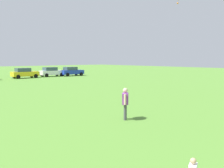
{
  "coord_description": "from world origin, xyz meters",
  "views": [
    {
      "loc": [
        -4.42,
        0.58,
        3.22
      ],
      "look_at": [
        2.57,
        8.89,
        2.12
      ],
      "focal_mm": 40.33,
      "sensor_mm": 36.0,
      "label": 1
    }
  ],
  "objects_px": {
    "parked_car_white_5": "(51,72)",
    "parked_car_yellow_4": "(25,73)",
    "adult_bystander": "(125,101)",
    "parked_car_blue_6": "(72,71)"
  },
  "relations": [
    {
      "from": "parked_car_white_5",
      "to": "parked_car_yellow_4",
      "type": "bearing_deg",
      "value": -172.57
    },
    {
      "from": "adult_bystander",
      "to": "parked_car_yellow_4",
      "type": "distance_m",
      "value": 32.28
    },
    {
      "from": "parked_car_yellow_4",
      "to": "parked_car_blue_6",
      "type": "xyz_separation_m",
      "value": [
        8.85,
        -0.22,
        0.0
      ]
    },
    {
      "from": "parked_car_yellow_4",
      "to": "parked_car_blue_6",
      "type": "height_order",
      "value": "same"
    },
    {
      "from": "adult_bystander",
      "to": "parked_car_blue_6",
      "type": "relative_size",
      "value": 0.39
    },
    {
      "from": "parked_car_yellow_4",
      "to": "parked_car_blue_6",
      "type": "relative_size",
      "value": 1.0
    },
    {
      "from": "adult_bystander",
      "to": "parked_car_yellow_4",
      "type": "xyz_separation_m",
      "value": [
        6.71,
        31.58,
        -0.15
      ]
    },
    {
      "from": "parked_car_yellow_4",
      "to": "parked_car_white_5",
      "type": "height_order",
      "value": "same"
    },
    {
      "from": "parked_car_white_5",
      "to": "parked_car_blue_6",
      "type": "distance_m",
      "value": 3.77
    },
    {
      "from": "adult_bystander",
      "to": "parked_car_yellow_4",
      "type": "height_order",
      "value": "adult_bystander"
    }
  ]
}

